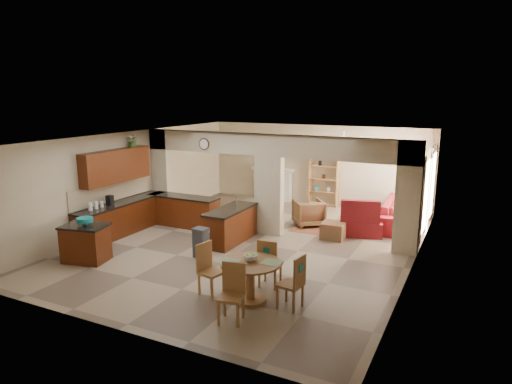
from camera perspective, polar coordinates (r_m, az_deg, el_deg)
The scene contains 39 objects.
floor at distance 12.10m, azimuth -0.40°, elevation -6.46°, with size 10.00×10.00×0.00m, color gray.
ceiling at distance 11.51m, azimuth -0.42°, elevation 6.86°, with size 10.00×10.00×0.00m, color white.
wall_back at distance 16.27m, azimuth 7.55°, elevation 3.38°, with size 8.00×8.00×0.00m, color #C7B391.
wall_front at distance 7.76m, azimuth -17.38°, elevation -7.00°, with size 8.00×8.00×0.00m, color #C7B391.
wall_left at distance 13.96m, azimuth -15.25°, elevation 1.58°, with size 10.00×10.00×0.00m, color #C7B391.
wall_right at distance 10.60m, azimuth 19.32°, elevation -2.00°, with size 10.00×10.00×0.00m, color #C7B391.
partition_left_pier at distance 14.52m, azimuth -11.75°, elevation 2.16°, with size 0.60×0.25×2.80m, color #C7B391.
partition_center_pier at distance 12.67m, azimuth 1.63°, elevation -0.43°, with size 0.80×0.25×2.20m, color #C7B391.
partition_right_pier at distance 11.60m, azimuth 18.49°, elevation -0.75°, with size 0.60×0.25×2.80m, color #C7B391.
partition_header at distance 12.44m, azimuth 1.67°, elevation 5.87°, with size 8.00×0.25×0.60m, color #C7B391.
kitchen_counter at distance 13.50m, azimuth -13.36°, elevation -2.75°, with size 2.52×3.29×1.48m.
upper_cabinets at distance 13.17m, azimuth -17.08°, elevation 3.15°, with size 0.35×2.40×0.90m, color #3B1706.
peninsula at distance 12.14m, azimuth -3.18°, elevation -4.15°, with size 0.70×1.85×0.91m.
wall_clock at distance 13.27m, azimuth -6.52°, elevation 5.98°, with size 0.34×0.34×0.03m, color #522B1B.
rug at distance 13.52m, azimuth 8.21°, elevation -4.53°, with size 1.60×1.30×0.01m, color #955E36.
fireplace at distance 16.83m, azimuth 2.13°, elevation 1.06°, with size 1.60×0.35×1.20m.
shelving_unit at distance 16.08m, azimuth 8.47°, elevation 1.44°, with size 1.00×0.32×1.80m, color olive.
window_a at distance 12.87m, azimuth 20.44°, elevation -0.55°, with size 0.02×0.90×1.90m, color white.
window_b at distance 14.53m, azimuth 21.17°, elevation 0.79°, with size 0.02×0.90×1.90m, color white.
glazed_door at distance 13.73m, azimuth 20.78°, elevation -0.45°, with size 0.02×0.70×2.10m, color white.
drape_a_left at distance 12.29m, azimuth 19.95°, elevation -1.09°, with size 0.10×0.28×2.30m, color #401919.
drape_a_right at distance 13.46m, azimuth 20.55°, elevation -0.03°, with size 0.10×0.28×2.30m, color #401919.
drape_b_left at distance 13.95m, azimuth 20.77°, elevation 0.37°, with size 0.10×0.28×2.30m, color #401919.
drape_b_right at distance 15.13m, azimuth 21.24°, elevation 1.20°, with size 0.10×0.28×2.30m, color #401919.
ceiling_fan at distance 13.79m, azimuth 10.90°, elevation 6.54°, with size 1.00×1.00×0.10m, color white.
kitchen_island at distance 11.48m, azimuth -20.51°, elevation -5.98°, with size 1.15×0.94×0.88m.
teal_bowl at distance 11.33m, azimuth -20.59°, elevation -3.46°, with size 0.38×0.38×0.18m, color #137D84.
trash_can at distance 11.10m, azimuth -6.90°, elevation -6.46°, with size 0.32×0.27×0.67m, color #313134.
dining_table at distance 8.73m, azimuth -0.71°, elevation -10.40°, with size 1.16×1.16×0.79m.
fruit_bowl at distance 8.65m, azimuth -0.68°, elevation -8.18°, with size 0.26×0.26×0.14m, color #94BE28.
sofa at distance 14.19m, azimuth 18.00°, elevation -2.57°, with size 1.06×2.72×0.79m, color maroon.
chaise at distance 13.14m, azimuth 13.14°, elevation -4.30°, with size 1.05×0.86×0.42m, color maroon.
armchair at distance 13.72m, azimuth 6.60°, elevation -2.59°, with size 0.82×0.85×0.77m, color maroon.
ottoman at distance 12.64m, azimuth 9.66°, elevation -4.75°, with size 0.61×0.61×0.45m, color maroon.
plant at distance 13.63m, azimuth -15.13°, elevation 6.21°, with size 0.32×0.28×0.35m, color #155118.
chair_north at distance 9.31m, azimuth 1.60°, elevation -8.70°, with size 0.45×0.45×1.02m.
chair_east at distance 8.47m, azimuth 4.82°, elevation -10.94°, with size 0.47×0.47×1.02m.
chair_south at distance 8.07m, azimuth -2.99°, elevation -12.12°, with size 0.50×0.50×1.02m.
chair_west at distance 9.11m, azimuth -6.00°, elevation -9.25°, with size 0.50×0.50×1.02m.
Camera 1 is at (5.16, -10.23, 3.88)m, focal length 32.00 mm.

